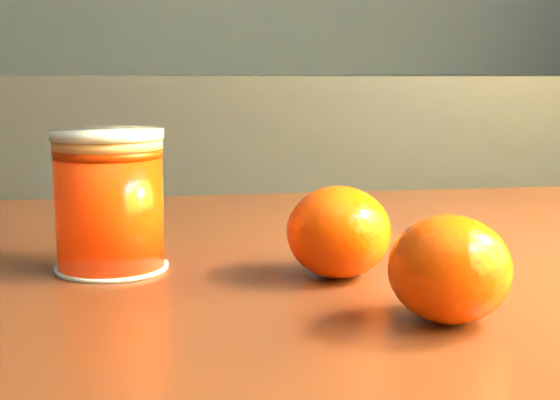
{
  "coord_description": "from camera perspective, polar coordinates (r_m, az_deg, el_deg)",
  "views": [
    {
      "loc": [
        0.92,
        -0.22,
        0.91
      ],
      "look_at": [
        0.91,
        0.3,
        0.82
      ],
      "focal_mm": 50.0,
      "sensor_mm": 36.0,
      "label": 1
    }
  ],
  "objects": [
    {
      "name": "orange_back",
      "position": [
        0.51,
        4.31,
        -2.34
      ],
      "size": [
        0.09,
        0.09,
        0.06
      ],
      "primitive_type": "ellipsoid",
      "rotation": [
        0.0,
        0.0,
        0.42
      ],
      "color": "#FF4805",
      "rests_on": "table"
    },
    {
      "name": "orange_front",
      "position": [
        0.42,
        12.29,
        -4.95
      ],
      "size": [
        0.08,
        0.08,
        0.06
      ],
      "primitive_type": "ellipsoid",
      "rotation": [
        0.0,
        0.0,
        0.28
      ],
      "color": "#FF4805",
      "rests_on": "table"
    },
    {
      "name": "juice_glass",
      "position": [
        0.53,
        -12.36,
        -0.09
      ],
      "size": [
        0.07,
        0.07,
        0.09
      ],
      "rotation": [
        0.0,
        0.0,
        0.3
      ],
      "color": "#FF2F05",
      "rests_on": "table"
    }
  ]
}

